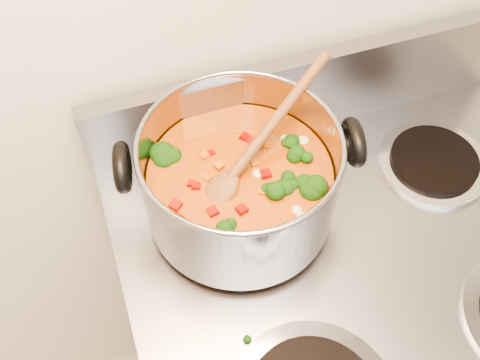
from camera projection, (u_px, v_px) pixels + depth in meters
The scene contains 3 objects.
stockpot at pixel (240, 180), 0.79m from camera, with size 0.35×0.29×0.17m.
wooden_spoon at pixel (248, 156), 0.76m from camera, with size 0.26×0.17×0.12m.
cooktop_crumbs at pixel (210, 253), 0.81m from camera, with size 0.14×0.33×0.01m.
Camera 1 is at (-0.29, 0.89, 1.65)m, focal length 40.00 mm.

